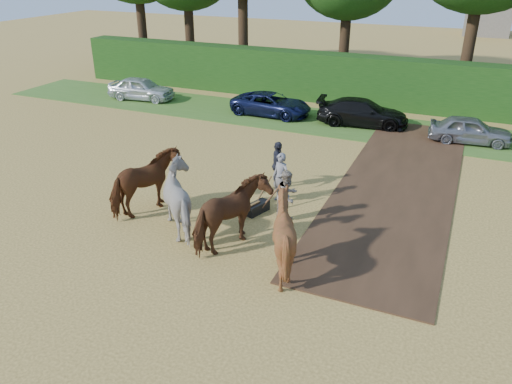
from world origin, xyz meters
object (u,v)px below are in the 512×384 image
object	(u,v)px
spectator_far	(278,165)
spectator_near	(287,196)
plough_team	(210,206)
parked_cars	(419,121)

from	to	relation	value
spectator_far	spectator_near	bearing A→B (deg)	-174.64
spectator_far	plough_team	world-z (taller)	plough_team
spectator_far	plough_team	size ratio (longest dim) A/B	0.24
plough_team	parked_cars	xyz separation A→B (m)	(4.90, 13.82, -0.44)
spectator_near	spectator_far	world-z (taller)	spectator_far
plough_team	spectator_far	bearing A→B (deg)	82.91
spectator_near	parked_cars	size ratio (longest dim) A/B	0.05
plough_team	parked_cars	world-z (taller)	plough_team
plough_team	parked_cars	size ratio (longest dim) A/B	0.23
spectator_far	parked_cars	bearing A→B (deg)	-47.97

